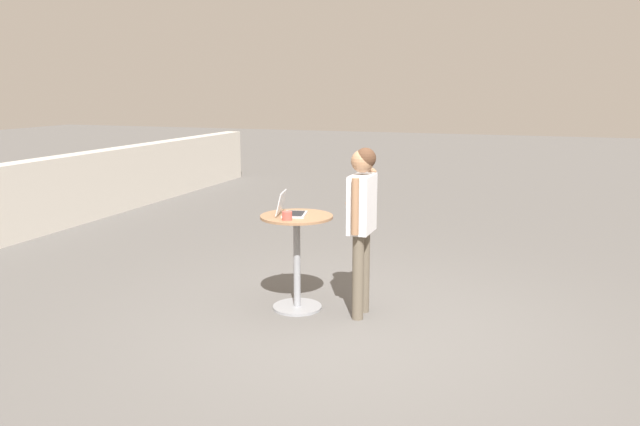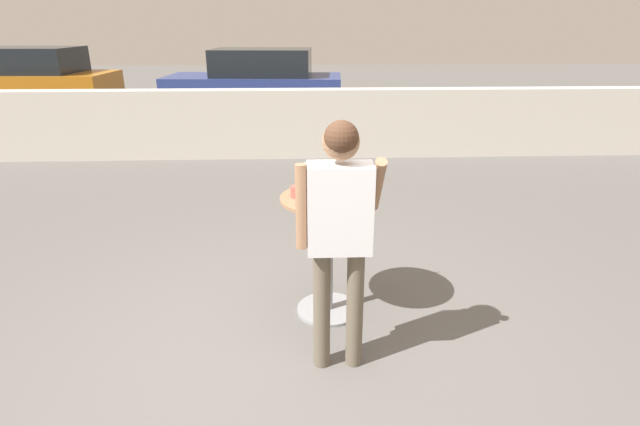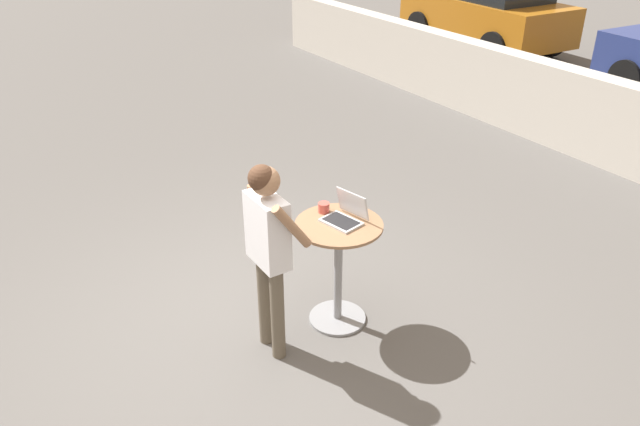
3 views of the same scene
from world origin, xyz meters
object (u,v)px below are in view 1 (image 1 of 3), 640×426
at_px(cafe_table, 297,249).
at_px(laptop, 290,210).
at_px(coffee_mug, 287,216).
at_px(standing_person, 362,211).

height_order(cafe_table, laptop, laptop).
distance_m(coffee_mug, standing_person, 0.71).
bearing_deg(cafe_table, standing_person, -87.92).
xyz_separation_m(cafe_table, coffee_mug, (-0.23, 0.00, 0.39)).
bearing_deg(laptop, coffee_mug, -163.66).
relative_size(cafe_table, coffee_mug, 7.68).
distance_m(laptop, standing_person, 0.73).
height_order(coffee_mug, standing_person, standing_person).
xyz_separation_m(coffee_mug, standing_person, (0.26, -0.66, 0.04)).
bearing_deg(laptop, cafe_table, -80.78).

